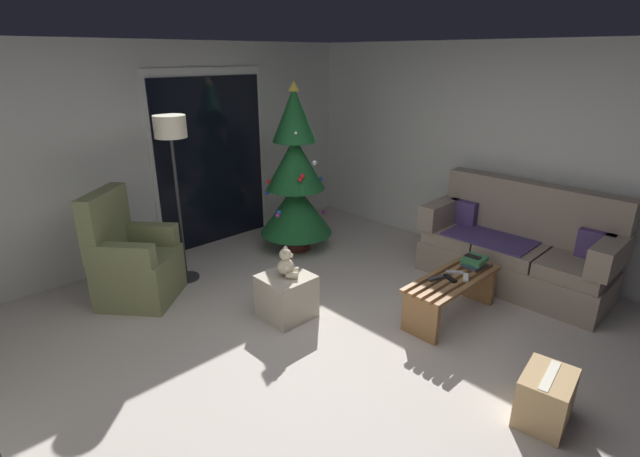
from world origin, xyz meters
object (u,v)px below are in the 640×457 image
at_px(remote_black, 450,278).
at_px(christmas_tree, 295,179).
at_px(cardboard_box_taped_mid_floor, 545,398).
at_px(couch, 516,249).
at_px(remote_graphite, 436,278).
at_px(book_stack, 474,262).
at_px(cell_phone, 473,257).
at_px(teddy_bear_cream, 287,264).
at_px(remote_white, 466,277).
at_px(armchair, 133,262).
at_px(coffee_table, 451,291).
at_px(floor_lamp, 172,143).
at_px(remote_silver, 454,272).
at_px(ottoman, 286,296).

height_order(remote_black, christmas_tree, christmas_tree).
bearing_deg(cardboard_box_taped_mid_floor, couch, 30.30).
xyz_separation_m(remote_graphite, christmas_tree, (0.22, 2.18, 0.48)).
xyz_separation_m(remote_graphite, book_stack, (0.49, -0.11, 0.04)).
distance_m(remote_graphite, cell_phone, 0.50).
distance_m(remote_black, teddy_bear_cream, 1.50).
xyz_separation_m(teddy_bear_cream, cardboard_box_taped_mid_floor, (0.38, -2.24, -0.36)).
bearing_deg(remote_white, teddy_bear_cream, 15.26).
distance_m(couch, armchair, 3.98).
xyz_separation_m(couch, cardboard_box_taped_mid_floor, (-1.83, -1.07, -0.22)).
xyz_separation_m(couch, armchair, (-3.10, 2.49, 0.00)).
height_order(book_stack, cardboard_box_taped_mid_floor, book_stack).
bearing_deg(remote_white, christmas_tree, -29.37).
relative_size(coffee_table, remote_white, 7.05).
height_order(remote_black, floor_lamp, floor_lamp).
height_order(coffee_table, teddy_bear_cream, teddy_bear_cream).
height_order(remote_silver, cardboard_box_taped_mid_floor, remote_silver).
height_order(couch, book_stack, couch).
relative_size(remote_graphite, floor_lamp, 0.09).
xyz_separation_m(book_stack, ottoman, (-1.44, 1.10, -0.26)).
bearing_deg(armchair, coffee_table, -50.49).
bearing_deg(book_stack, remote_silver, 167.61).
bearing_deg(coffee_table, floor_lamp, 119.53).
bearing_deg(ottoman, armchair, 123.66).
relative_size(coffee_table, christmas_tree, 0.53).
bearing_deg(cardboard_box_taped_mid_floor, remote_white, 54.02).
distance_m(armchair, ottoman, 1.60).
xyz_separation_m(christmas_tree, ottoman, (-1.16, -1.19, -0.70)).
xyz_separation_m(coffee_table, cell_phone, (0.33, -0.00, 0.25)).
xyz_separation_m(couch, remote_graphite, (-1.27, 0.17, 0.03)).
bearing_deg(remote_graphite, remote_black, 63.72).
xyz_separation_m(remote_white, ottoman, (-1.16, 1.18, -0.22)).
height_order(couch, cardboard_box_taped_mid_floor, couch).
xyz_separation_m(remote_black, cell_phone, (0.39, -0.00, 0.10)).
relative_size(remote_graphite, ottoman, 0.35).
distance_m(coffee_table, ottoman, 1.55).
bearing_deg(floor_lamp, remote_silver, -58.76).
bearing_deg(remote_silver, book_stack, -53.18).
bearing_deg(christmas_tree, cardboard_box_taped_mid_floor, -102.78).
bearing_deg(christmas_tree, remote_graphite, -95.70).
height_order(remote_silver, book_stack, book_stack).
bearing_deg(teddy_bear_cream, book_stack, -37.52).
bearing_deg(remote_silver, cardboard_box_taped_mid_floor, -164.41).
height_order(remote_graphite, cardboard_box_taped_mid_floor, remote_graphite).
relative_size(remote_white, christmas_tree, 0.08).
bearing_deg(remote_graphite, book_stack, 95.17).
distance_m(armchair, cardboard_box_taped_mid_floor, 3.79).
bearing_deg(armchair, remote_graphite, -51.79).
distance_m(cell_phone, christmas_tree, 2.32).
distance_m(cell_phone, ottoman, 1.82).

